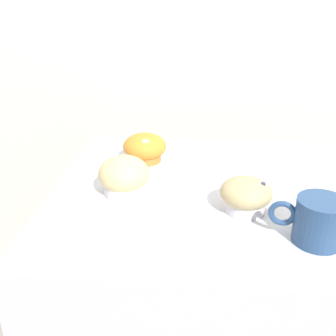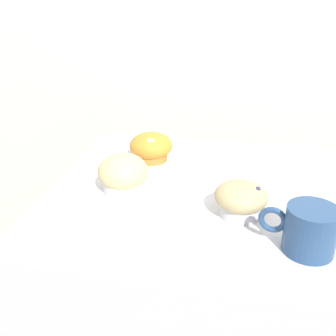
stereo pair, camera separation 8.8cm
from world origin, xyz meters
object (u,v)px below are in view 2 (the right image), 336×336
object	(u,v)px
muffin_front_center	(123,174)
muffin_back_right	(241,199)
muffin_back_left	(151,147)
coffee_cup	(309,229)

from	to	relation	value
muffin_front_center	muffin_back_right	bearing A→B (deg)	-11.45
muffin_back_left	muffin_back_right	xyz separation A→B (m)	(0.24, -0.23, 0.00)
muffin_back_right	muffin_back_left	bearing A→B (deg)	135.38
muffin_back_left	muffin_front_center	bearing A→B (deg)	-96.06
muffin_back_right	coffee_cup	world-z (taller)	coffee_cup
muffin_back_right	coffee_cup	size ratio (longest dim) A/B	0.79
muffin_back_right	coffee_cup	bearing A→B (deg)	-39.15
muffin_back_left	coffee_cup	size ratio (longest dim) A/B	0.85
muffin_back_right	coffee_cup	xyz separation A→B (m)	(0.12, -0.09, 0.01)
muffin_back_right	coffee_cup	distance (m)	0.15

